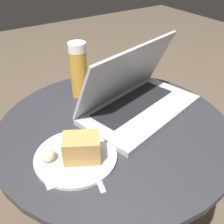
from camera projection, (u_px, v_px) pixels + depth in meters
name	position (u px, v px, depth m)	size (l,w,h in m)	color
table	(114.00, 163.00, 0.87)	(0.69, 0.69, 0.55)	#515156
napkin	(74.00, 162.00, 0.65)	(0.18, 0.14, 0.00)	silver
laptop	(136.00, 97.00, 0.82)	(0.42, 0.30, 0.21)	#B2B2B7
beer_glass	(80.00, 70.00, 0.87)	(0.06, 0.06, 0.19)	gold
snack_plate	(76.00, 152.00, 0.65)	(0.21, 0.21, 0.07)	silver
fork	(90.00, 160.00, 0.66)	(0.06, 0.18, 0.00)	silver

